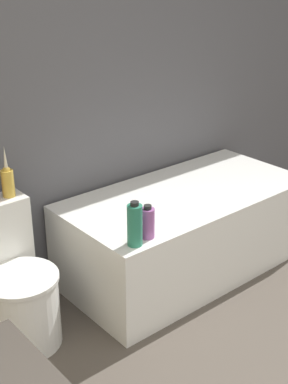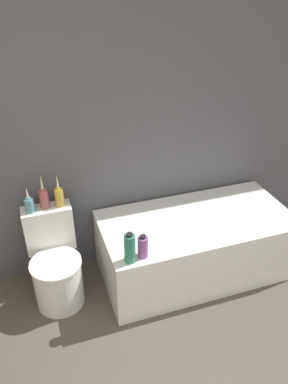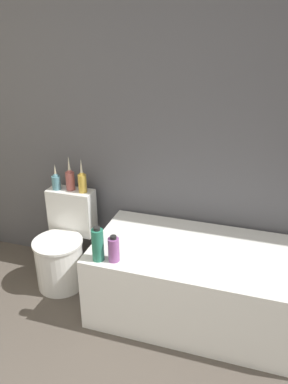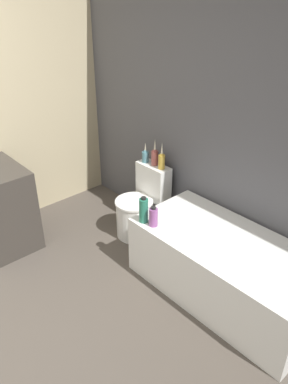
% 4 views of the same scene
% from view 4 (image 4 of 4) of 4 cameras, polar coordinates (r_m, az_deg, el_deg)
% --- Properties ---
extents(wall_back_tiled, '(6.40, 0.06, 2.60)m').
position_cam_4_polar(wall_back_tiled, '(3.42, 8.30, 11.63)').
color(wall_back_tiled, '#4C4C51').
rests_on(wall_back_tiled, ground_plane).
extents(bathtub, '(1.55, 0.77, 0.54)m').
position_cam_4_polar(bathtub, '(3.21, 12.23, -11.17)').
color(bathtub, white).
rests_on(bathtub, ground).
extents(toilet, '(0.39, 0.54, 0.72)m').
position_cam_4_polar(toilet, '(3.85, -0.64, -2.35)').
color(toilet, white).
rests_on(toilet, ground).
extents(vase_gold, '(0.07, 0.07, 0.21)m').
position_cam_4_polar(vase_gold, '(3.80, 0.20, 5.59)').
color(vase_gold, teal).
rests_on(vase_gold, toilet).
extents(vase_silver, '(0.07, 0.07, 0.28)m').
position_cam_4_polar(vase_silver, '(3.73, 1.65, 5.48)').
color(vase_silver, '#994C47').
rests_on(vase_silver, toilet).
extents(vase_bronze, '(0.07, 0.07, 0.27)m').
position_cam_4_polar(vase_bronze, '(3.65, 2.71, 4.88)').
color(vase_bronze, gold).
rests_on(vase_bronze, toilet).
extents(shampoo_bottle_tall, '(0.08, 0.08, 0.24)m').
position_cam_4_polar(shampoo_bottle_tall, '(3.14, -0.05, -2.78)').
color(shampoo_bottle_tall, '#267259').
rests_on(shampoo_bottle_tall, bathtub).
extents(shampoo_bottle_short, '(0.07, 0.07, 0.18)m').
position_cam_4_polar(shampoo_bottle_short, '(3.10, 1.44, -3.82)').
color(shampoo_bottle_short, '#8C4C8C').
rests_on(shampoo_bottle_short, bathtub).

